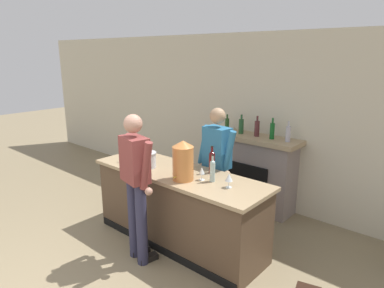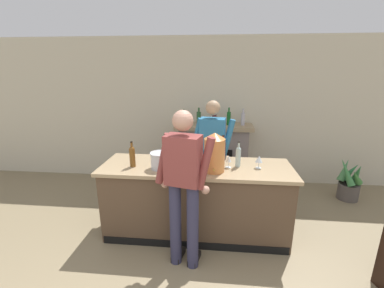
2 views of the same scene
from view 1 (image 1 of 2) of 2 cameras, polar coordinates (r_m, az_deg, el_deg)
The scene contains 13 objects.
wall_back_panel at distance 5.66m, azimuth 10.58°, elevation 3.91°, with size 12.00×0.07×2.75m.
bar_counter at distance 4.53m, azimuth -2.29°, elevation -10.49°, with size 2.44×0.78×0.98m.
fireplace_stone at distance 5.55m, azimuth 10.43°, elevation -4.51°, with size 1.41×0.52×1.51m.
person_customer at distance 4.00m, azimuth -9.31°, elevation -6.36°, with size 0.65×0.37×1.79m.
person_bartender at distance 4.63m, azimuth 4.09°, elevation -3.54°, with size 0.65×0.34×1.75m.
copper_dispenser at distance 4.01m, azimuth -1.50°, elevation -2.72°, with size 0.26×0.29×0.48m.
ice_bucket_steel at distance 4.52m, azimuth -7.53°, elevation -2.62°, with size 0.25×0.25×0.20m.
wine_bottle_port_short at distance 4.27m, azimuth 3.33°, elevation -2.85°, with size 0.08×0.08×0.35m.
wine_bottle_rose_blush at distance 4.79m, azimuth -10.23°, elevation -1.17°, with size 0.07×0.07×0.33m.
wine_bottle_cabernet_heavy at distance 3.99m, azimuth 3.44°, elevation -4.31°, with size 0.06×0.06×0.33m.
wine_glass_by_dispenser at distance 4.03m, azimuth 1.65°, elevation -4.57°, with size 0.07×0.07×0.16m.
wine_glass_back_row at distance 3.83m, azimuth 6.18°, elevation -5.62°, with size 0.09×0.09×0.16m.
wine_glass_front_left at distance 4.46m, azimuth -0.21°, elevation -2.53°, with size 0.08×0.08×0.17m.
Camera 1 is at (2.79, -1.11, 2.43)m, focal length 32.00 mm.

